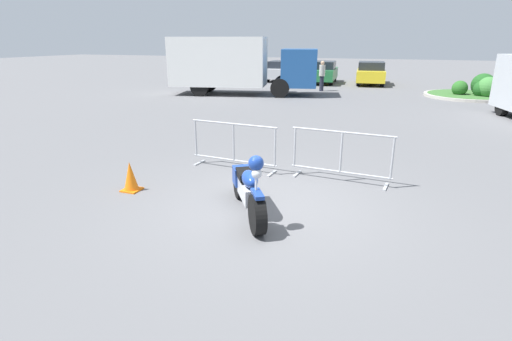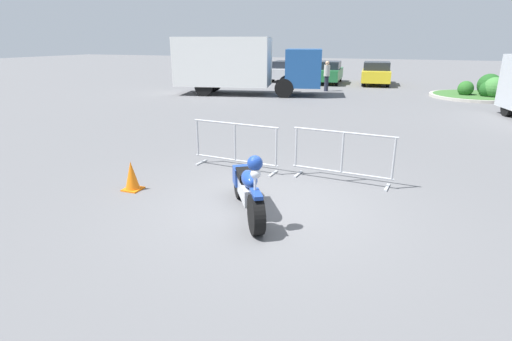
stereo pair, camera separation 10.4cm
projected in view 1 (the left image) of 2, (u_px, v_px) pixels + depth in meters
ground_plane at (272, 207)px, 7.11m from camera, size 120.00×120.00×0.00m
motorcycle at (248, 188)px, 6.72m from camera, size 1.30×1.91×1.22m
crowd_barrier_near at (234, 145)px, 9.06m from camera, size 2.13×0.61×1.07m
crowd_barrier_far at (341, 156)px, 8.27m from camera, size 2.13×0.61×1.07m
box_truck at (235, 63)px, 21.24m from camera, size 8.00×3.88×2.98m
parked_car_black at (237, 70)px, 29.25m from camera, size 2.07×4.31×1.42m
parked_car_silver at (281, 71)px, 28.87m from camera, size 2.02×4.22×1.39m
parked_car_green at (323, 72)px, 27.19m from camera, size 2.12×4.43×1.46m
parked_car_yellow at (371, 73)px, 26.41m from camera, size 2.13×4.45×1.46m
pedestrian at (322, 75)px, 22.88m from camera, size 0.48×0.48×1.69m
planter_island at (476, 91)px, 20.44m from camera, size 4.41×4.41×1.21m
traffic_cone at (131, 177)px, 7.81m from camera, size 0.34×0.34×0.59m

